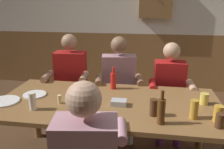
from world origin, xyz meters
name	(u,v)px	position (x,y,z in m)	size (l,w,h in m)	color
back_wall_wainscot	(129,60)	(0.00, 2.35, 0.53)	(5.59, 0.12, 1.05)	brown
dining_table	(108,109)	(0.00, -0.08, 0.64)	(2.10, 1.00, 0.73)	brown
person_0	(70,78)	(-0.62, 0.65, 0.68)	(0.55, 0.55, 1.24)	#AD1919
person_1	(119,82)	(0.01, 0.64, 0.67)	(0.60, 0.57, 1.23)	#B78493
person_2	(170,87)	(0.63, 0.64, 0.65)	(0.52, 0.52, 1.17)	#AD1919
table_candle	(59,99)	(-0.43, -0.19, 0.77)	(0.04, 0.04, 0.08)	#F9E08C
condiment_caddy	(119,103)	(0.11, -0.14, 0.75)	(0.14, 0.10, 0.05)	#B2B7BC
plate_0	(35,95)	(-0.75, -0.05, 0.73)	(0.23, 0.23, 0.01)	white
plate_1	(4,101)	(-0.96, -0.24, 0.73)	(0.28, 0.28, 0.01)	white
bottle_0	(161,111)	(0.47, -0.43, 0.84)	(0.06, 0.06, 0.27)	#593314
bottle_1	(113,80)	(0.00, 0.26, 0.82)	(0.06, 0.06, 0.24)	red
pint_glass_0	(33,101)	(-0.61, -0.35, 0.81)	(0.06, 0.06, 0.16)	white
pint_glass_1	(218,114)	(0.92, -0.32, 0.79)	(0.08, 0.08, 0.13)	gold
pint_glass_2	(204,99)	(0.88, 0.00, 0.78)	(0.08, 0.08, 0.10)	#E5C64C
pint_glass_3	(220,121)	(0.91, -0.42, 0.78)	(0.07, 0.07, 0.11)	#4C2D19
pint_glass_4	(154,107)	(0.42, -0.30, 0.80)	(0.06, 0.06, 0.14)	#4C2D19
pint_glass_5	(194,109)	(0.74, -0.30, 0.81)	(0.07, 0.07, 0.16)	gold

